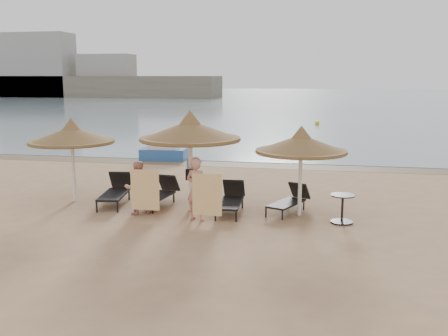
# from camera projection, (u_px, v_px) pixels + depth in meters

# --- Properties ---
(ground) EXTENTS (160.00, 160.00, 0.00)m
(ground) POSITION_uv_depth(u_px,v_px,m) (170.00, 223.00, 13.69)
(ground) COLOR #AC8058
(ground) RESTS_ON ground
(sea) EXTENTS (200.00, 140.00, 0.03)m
(sea) POSITION_uv_depth(u_px,v_px,m) (300.00, 98.00, 90.91)
(sea) COLOR gray
(sea) RESTS_ON ground
(wet_sand_strip) EXTENTS (200.00, 1.60, 0.01)m
(wet_sand_strip) POSITION_uv_depth(u_px,v_px,m) (231.00, 164.00, 22.76)
(wet_sand_strip) COLOR brown
(wet_sand_strip) RESTS_ON ground
(far_shore) EXTENTS (150.00, 54.80, 12.00)m
(far_shore) POSITION_uv_depth(u_px,v_px,m) (164.00, 82.00, 93.01)
(far_shore) COLOR slate
(far_shore) RESTS_ON ground
(palapa_left) EXTENTS (2.70, 2.70, 2.68)m
(palapa_left) POSITION_uv_depth(u_px,v_px,m) (72.00, 135.00, 15.68)
(palapa_left) COLOR white
(palapa_left) RESTS_ON ground
(palapa_center) EXTENTS (3.01, 3.01, 2.99)m
(palapa_center) POSITION_uv_depth(u_px,v_px,m) (190.00, 131.00, 14.62)
(palapa_center) COLOR white
(palapa_center) RESTS_ON ground
(palapa_right) EXTENTS (2.62, 2.62, 2.60)m
(palapa_right) POSITION_uv_depth(u_px,v_px,m) (301.00, 144.00, 14.07)
(palapa_right) COLOR white
(palapa_right) RESTS_ON ground
(lounger_far_left) EXTENTS (1.00, 2.14, 0.92)m
(lounger_far_left) POSITION_uv_depth(u_px,v_px,m) (116.00, 190.00, 15.72)
(lounger_far_left) COLOR black
(lounger_far_left) RESTS_ON ground
(lounger_near_left) EXTENTS (0.91, 2.00, 0.86)m
(lounger_near_left) POSITION_uv_depth(u_px,v_px,m) (160.00, 193.00, 15.54)
(lounger_near_left) COLOR black
(lounger_near_left) RESTS_ON ground
(lounger_near_right) EXTENTS (0.72, 1.96, 0.86)m
(lounger_near_right) POSITION_uv_depth(u_px,v_px,m) (231.00, 199.00, 14.75)
(lounger_near_right) COLOR black
(lounger_near_right) RESTS_ON ground
(lounger_far_right) EXTENTS (1.25, 1.84, 0.79)m
(lounger_far_right) POSITION_uv_depth(u_px,v_px,m) (290.00, 200.00, 14.78)
(lounger_far_right) COLOR black
(lounger_far_right) RESTS_ON ground
(side_table) EXTENTS (0.65, 0.65, 0.79)m
(side_table) POSITION_uv_depth(u_px,v_px,m) (342.00, 210.00, 13.61)
(side_table) COLOR black
(side_table) RESTS_ON ground
(person_left) EXTENTS (0.99, 0.89, 1.80)m
(person_left) POSITION_uv_depth(u_px,v_px,m) (138.00, 184.00, 14.42)
(person_left) COLOR tan
(person_left) RESTS_ON ground
(person_right) EXTENTS (1.10, 0.91, 2.06)m
(person_right) POSITION_uv_depth(u_px,v_px,m) (197.00, 184.00, 13.76)
(person_right) COLOR tan
(person_right) RESTS_ON ground
(towel_left) EXTENTS (0.83, 0.04, 1.16)m
(towel_left) POSITION_uv_depth(u_px,v_px,m) (145.00, 190.00, 14.03)
(towel_left) COLOR orange
(towel_left) RESTS_ON ground
(towel_right) EXTENTS (0.83, 0.04, 1.16)m
(towel_right) POSITION_uv_depth(u_px,v_px,m) (207.00, 195.00, 13.49)
(towel_right) COLOR orange
(towel_right) RESTS_ON ground
(bag_patterned) EXTENTS (0.34, 0.18, 0.41)m
(bag_patterned) POSITION_uv_depth(u_px,v_px,m) (192.00, 164.00, 14.98)
(bag_patterned) COLOR white
(bag_patterned) RESTS_ON ground
(bag_dark) EXTENTS (0.24, 0.14, 0.33)m
(bag_dark) POSITION_uv_depth(u_px,v_px,m) (189.00, 175.00, 14.70)
(bag_dark) COLOR black
(bag_dark) RESTS_ON ground
(pedal_boat) EXTENTS (2.23, 1.41, 1.00)m
(pedal_boat) POSITION_uv_depth(u_px,v_px,m) (163.00, 152.00, 24.03)
(pedal_boat) COLOR #28589D
(pedal_boat) RESTS_ON ground
(buoy_left) EXTENTS (0.38, 0.38, 0.38)m
(buoy_left) POSITION_uv_depth(u_px,v_px,m) (187.00, 125.00, 39.39)
(buoy_left) COLOR yellow
(buoy_left) RESTS_ON ground
(buoy_mid) EXTENTS (0.38, 0.38, 0.38)m
(buoy_mid) POSITION_uv_depth(u_px,v_px,m) (317.00, 123.00, 40.74)
(buoy_mid) COLOR yellow
(buoy_mid) RESTS_ON ground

